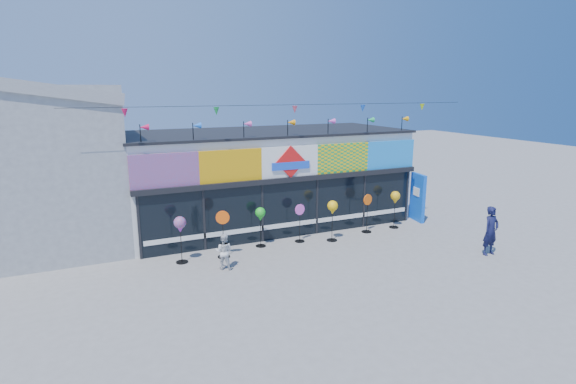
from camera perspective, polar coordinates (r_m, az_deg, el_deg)
ground at (r=15.47m, az=5.61°, el=-9.40°), size 80.00×80.00×0.00m
kite_shop at (r=20.05m, az=-2.74°, el=1.92°), size 16.00×5.70×5.31m
neighbour_building at (r=19.74m, az=-32.21°, el=3.19°), size 8.18×7.20×6.87m
blue_sign at (r=21.17m, az=16.13°, el=-0.65°), size 0.34×1.09×2.16m
spinner_0 at (r=15.73m, az=-13.54°, el=-4.20°), size 0.42×0.42×1.66m
spinner_1 at (r=16.07m, az=-8.24°, el=-5.16°), size 0.47×0.44×1.71m
spinner_2 at (r=16.94m, az=-3.53°, el=-2.97°), size 0.39×0.39×1.54m
spinner_3 at (r=17.56m, az=1.51°, el=-3.83°), size 0.43×0.39×1.52m
spinner_4 at (r=17.62m, az=5.68°, el=-2.13°), size 0.41×0.41×1.63m
spinner_5 at (r=18.99m, az=10.03°, el=-2.55°), size 0.46×0.42×1.63m
spinner_6 at (r=19.75m, az=13.47°, el=-0.82°), size 0.41×0.41×1.62m
adult_man at (r=17.75m, az=24.37°, el=-4.52°), size 0.68×0.47×1.79m
child at (r=15.16m, az=-8.14°, el=-7.47°), size 0.68×0.60×1.22m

